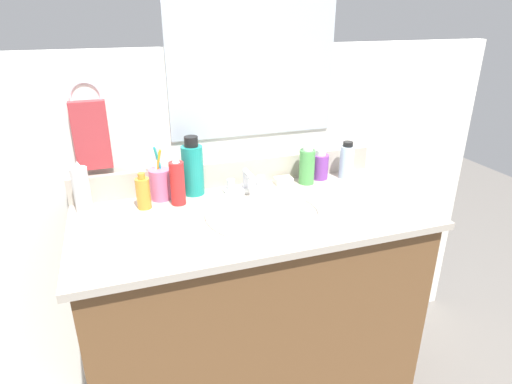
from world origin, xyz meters
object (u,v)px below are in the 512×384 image
(bottle_oil_amber, at_px, (143,193))
(bottle_cream_purple, at_px, (320,165))
(bottle_spray_red, at_px, (177,182))
(cup_pink, at_px, (160,183))
(faucet, at_px, (246,184))
(bottle_gel_clear, at_px, (347,161))
(hand_towel, at_px, (91,135))
(bottle_mouthwash_teal, at_px, (193,168))
(bottle_lotion_white, at_px, (81,189))
(soap_bar, at_px, (283,181))
(bottle_toner_green, at_px, (307,165))

(bottle_oil_amber, relative_size, bottle_cream_purple, 1.06)
(bottle_spray_red, xyz_separation_m, cup_pink, (-0.05, 0.06, -0.02))
(faucet, bearing_deg, cup_pink, 173.98)
(bottle_spray_red, height_order, bottle_gel_clear, bottle_spray_red)
(hand_towel, distance_m, bottle_gel_clear, 0.90)
(bottle_oil_amber, distance_m, bottle_cream_purple, 0.66)
(faucet, height_order, bottle_spray_red, bottle_spray_red)
(bottle_mouthwash_teal, height_order, bottle_lotion_white, bottle_mouthwash_teal)
(faucet, xyz_separation_m, bottle_lotion_white, (-0.54, 0.01, 0.05))
(bottle_spray_red, distance_m, soap_bar, 0.40)
(hand_towel, bearing_deg, bottle_toner_green, -7.63)
(bottle_spray_red, bearing_deg, bottle_toner_green, 3.92)
(soap_bar, bearing_deg, bottle_gel_clear, -3.76)
(faucet, relative_size, bottle_spray_red, 0.93)
(bottle_toner_green, distance_m, bottle_gel_clear, 0.17)
(hand_towel, xyz_separation_m, bottle_spray_red, (0.24, -0.13, -0.14))
(cup_pink, bearing_deg, bottle_toner_green, -3.12)
(bottle_lotion_white, bearing_deg, hand_towel, 62.30)
(hand_towel, relative_size, bottle_gel_clear, 1.57)
(bottle_oil_amber, height_order, bottle_toner_green, bottle_toner_green)
(cup_pink, bearing_deg, bottle_spray_red, -51.08)
(cup_pink, relative_size, soap_bar, 2.93)
(faucet, height_order, bottle_mouthwash_teal, bottle_mouthwash_teal)
(hand_towel, xyz_separation_m, bottle_oil_amber, (0.13, -0.12, -0.17))
(bottle_lotion_white, relative_size, bottle_toner_green, 1.08)
(bottle_toner_green, bearing_deg, bottle_spray_red, -176.08)
(faucet, xyz_separation_m, cup_pink, (-0.29, 0.03, 0.03))
(hand_towel, bearing_deg, bottle_lotion_white, -117.70)
(bottle_gel_clear, bearing_deg, faucet, -179.01)
(faucet, height_order, bottle_gel_clear, bottle_gel_clear)
(bottle_mouthwash_teal, bearing_deg, bottle_spray_red, -133.01)
(bottle_spray_red, distance_m, bottle_cream_purple, 0.55)
(bottle_spray_red, bearing_deg, soap_bar, 7.76)
(bottle_oil_amber, relative_size, cup_pink, 0.64)
(bottle_cream_purple, height_order, cup_pink, cup_pink)
(bottle_gel_clear, xyz_separation_m, cup_pink, (-0.69, 0.02, -0.01))
(bottle_oil_amber, height_order, bottle_cream_purple, bottle_oil_amber)
(bottle_lotion_white, xyz_separation_m, bottle_toner_green, (0.77, -0.00, -0.01))
(faucet, bearing_deg, bottle_mouthwash_teal, 167.72)
(bottle_spray_red, xyz_separation_m, bottle_lotion_white, (-0.29, 0.04, -0.00))
(bottle_oil_amber, bearing_deg, faucet, 4.24)
(hand_towel, bearing_deg, bottle_cream_purple, -4.94)
(bottle_oil_amber, height_order, bottle_mouthwash_teal, bottle_mouthwash_teal)
(bottle_toner_green, height_order, bottle_gel_clear, bottle_toner_green)
(bottle_mouthwash_teal, distance_m, bottle_lotion_white, 0.36)
(bottle_oil_amber, distance_m, bottle_toner_green, 0.59)
(bottle_lotion_white, bearing_deg, bottle_mouthwash_teal, 5.12)
(bottle_oil_amber, height_order, bottle_gel_clear, bottle_gel_clear)
(hand_towel, xyz_separation_m, faucet, (0.49, -0.10, -0.19))
(faucet, relative_size, soap_bar, 2.50)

